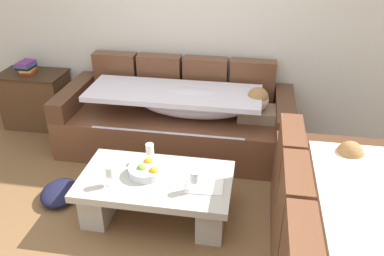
# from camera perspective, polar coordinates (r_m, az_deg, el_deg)

# --- Properties ---
(back_wall) EXTENTS (9.00, 0.10, 2.70)m
(back_wall) POSITION_cam_1_polar(r_m,az_deg,el_deg) (4.26, -1.38, 16.94)
(back_wall) COLOR silver
(back_wall) RESTS_ON ground_plane
(couch_along_wall) EXTENTS (2.35, 0.92, 0.88)m
(couch_along_wall) POSITION_cam_1_polar(r_m,az_deg,el_deg) (4.10, -1.77, 1.31)
(couch_along_wall) COLOR brown
(couch_along_wall) RESTS_ON ground_plane
(couch_near_window) EXTENTS (0.92, 1.90, 0.88)m
(couch_near_window) POSITION_cam_1_polar(r_m,az_deg,el_deg) (2.83, 21.08, -15.34)
(couch_near_window) COLOR brown
(couch_near_window) RESTS_ON ground_plane
(coffee_table) EXTENTS (1.20, 0.68, 0.38)m
(coffee_table) POSITION_cam_1_polar(r_m,az_deg,el_deg) (3.23, -5.17, -9.15)
(coffee_table) COLOR #B8B3AA
(coffee_table) RESTS_ON ground_plane
(fruit_bowl) EXTENTS (0.28, 0.28, 0.10)m
(fruit_bowl) POSITION_cam_1_polar(r_m,az_deg,el_deg) (3.17, -6.52, -6.01)
(fruit_bowl) COLOR silver
(fruit_bowl) RESTS_ON coffee_table
(wine_glass_near_left) EXTENTS (0.07, 0.07, 0.17)m
(wine_glass_near_left) POSITION_cam_1_polar(r_m,az_deg,el_deg) (3.06, -11.73, -6.24)
(wine_glass_near_left) COLOR silver
(wine_glass_near_left) RESTS_ON coffee_table
(wine_glass_near_right) EXTENTS (0.07, 0.07, 0.17)m
(wine_glass_near_right) POSITION_cam_1_polar(r_m,az_deg,el_deg) (2.94, 0.33, -7.15)
(wine_glass_near_right) COLOR silver
(wine_glass_near_right) RESTS_ON coffee_table
(wine_glass_far_back) EXTENTS (0.07, 0.07, 0.17)m
(wine_glass_far_back) POSITION_cam_1_polar(r_m,az_deg,el_deg) (3.29, -6.09, -3.09)
(wine_glass_far_back) COLOR silver
(wine_glass_far_back) RESTS_ON coffee_table
(open_magazine) EXTENTS (0.29, 0.22, 0.01)m
(open_magazine) POSITION_cam_1_polar(r_m,az_deg,el_deg) (3.04, 1.83, -8.31)
(open_magazine) COLOR white
(open_magazine) RESTS_ON coffee_table
(side_cabinet) EXTENTS (0.72, 0.44, 0.64)m
(side_cabinet) POSITION_cam_1_polar(r_m,az_deg,el_deg) (4.90, -21.42, 3.85)
(side_cabinet) COLOR #51331D
(side_cabinet) RESTS_ON ground_plane
(book_stack_on_cabinet) EXTENTS (0.18, 0.22, 0.14)m
(book_stack_on_cabinet) POSITION_cam_1_polar(r_m,az_deg,el_deg) (4.79, -22.68, 8.13)
(book_stack_on_cabinet) COLOR red
(book_stack_on_cabinet) RESTS_ON side_cabinet
(crumpled_garment) EXTENTS (0.39, 0.46, 0.12)m
(crumpled_garment) POSITION_cam_1_polar(r_m,az_deg,el_deg) (3.69, -18.50, -8.80)
(crumpled_garment) COLOR #191933
(crumpled_garment) RESTS_ON ground_plane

